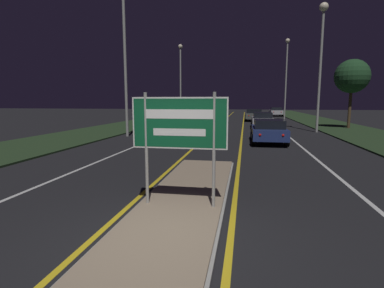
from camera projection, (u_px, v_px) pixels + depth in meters
ground_plane at (160, 242)px, 4.97m from camera, size 160.00×160.00×0.00m
median_island at (180, 207)px, 6.46m from camera, size 1.92×9.86×0.10m
verge_left at (119, 127)px, 26.10m from camera, size 5.00×100.00×0.08m
verge_right at (353, 131)px, 22.81m from camera, size 5.00×100.00×0.08m
centre_line_yellow_left at (219, 125)px, 29.53m from camera, size 0.12×70.00×0.01m
centre_line_yellow_right at (243, 125)px, 29.13m from camera, size 0.12×70.00×0.01m
lane_line_white_left at (189, 124)px, 30.06m from camera, size 0.12×70.00×0.01m
lane_line_white_right at (275, 125)px, 28.60m from camera, size 0.12×70.00×0.01m
edge_line_white_left at (160, 124)px, 30.58m from camera, size 0.10×70.00×0.01m
edge_line_white_right at (308, 126)px, 28.08m from camera, size 0.10×70.00×0.01m
highway_sign at (179, 128)px, 6.21m from camera, size 2.02×0.07×2.40m
streetlight_left_near at (125, 42)px, 18.97m from camera, size 0.49×0.49×9.66m
streetlight_left_far at (180, 72)px, 36.38m from camera, size 0.51×0.51×9.07m
streetlight_right_near at (322, 43)px, 21.45m from camera, size 0.63×0.63×9.21m
streetlight_right_far at (286, 68)px, 37.13m from camera, size 0.53×0.53×9.91m
car_receding_0 at (268, 130)px, 16.63m from camera, size 1.92×4.18×1.30m
car_receding_1 at (262, 120)px, 25.62m from camera, size 1.85×4.06×1.36m
car_receding_2 at (254, 115)px, 34.85m from camera, size 2.01×4.41×1.38m
car_receding_3 at (276, 111)px, 46.14m from camera, size 1.88×4.51×1.36m
car_approaching_0 at (182, 125)px, 19.37m from camera, size 1.95×4.18×1.44m
car_approaching_1 at (203, 117)px, 29.24m from camera, size 2.03×4.68×1.44m
car_approaching_2 at (215, 113)px, 39.50m from camera, size 1.96×4.82×1.50m
roadside_palm_right at (352, 77)px, 24.33m from camera, size 2.73×2.73×5.60m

